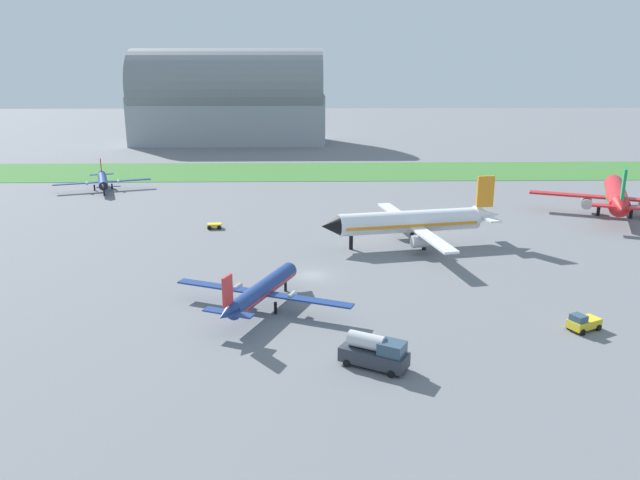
# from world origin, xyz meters

# --- Properties ---
(ground_plane) EXTENTS (600.00, 600.00, 0.00)m
(ground_plane) POSITION_xyz_m (0.00, 0.00, 0.00)
(ground_plane) COLOR slate
(grass_taxiway_strip) EXTENTS (360.00, 28.00, 0.08)m
(grass_taxiway_strip) POSITION_xyz_m (0.00, 81.38, 0.04)
(grass_taxiway_strip) COLOR #3D7533
(grass_taxiway_strip) RESTS_ON ground_plane
(airplane_parked_jet_far) EXTENTS (29.06, 28.89, 10.85)m
(airplane_parked_jet_far) POSITION_xyz_m (57.03, 32.29, 3.91)
(airplane_parked_jet_far) COLOR red
(airplane_parked_jet_far) RESTS_ON ground_plane
(airplane_taxiing_turboprop) EXTENTS (20.12, 17.40, 6.24)m
(airplane_taxiing_turboprop) POSITION_xyz_m (-46.11, 58.10, 2.28)
(airplane_taxiing_turboprop) COLOR navy
(airplane_taxiing_turboprop) RESTS_ON ground_plane
(airplane_foreground_turboprop) EXTENTS (21.13, 18.33, 6.71)m
(airplane_foreground_turboprop) POSITION_xyz_m (-5.92, -11.83, 2.45)
(airplane_foreground_turboprop) COLOR navy
(airplane_foreground_turboprop) RESTS_ON ground_plane
(airplane_midfield_jet) EXTENTS (29.45, 29.87, 10.62)m
(airplane_midfield_jet) POSITION_xyz_m (15.96, 13.92, 3.83)
(airplane_midfield_jet) COLOR white
(airplane_midfield_jet) RESTS_ON ground_plane
(baggage_cart_near_gate) EXTENTS (2.50, 1.92, 0.90)m
(baggage_cart_near_gate) POSITION_xyz_m (-16.63, 24.74, 0.57)
(baggage_cart_near_gate) COLOR yellow
(baggage_cart_near_gate) RESTS_ON ground_plane
(pushback_tug_midfield) EXTENTS (4.02, 3.28, 1.95)m
(pushback_tug_midfield) POSITION_xyz_m (29.17, -18.43, 0.91)
(pushback_tug_midfield) COLOR yellow
(pushback_tug_midfield) RESTS_ON ground_plane
(fuel_truck_by_runway) EXTENTS (6.84, 5.29, 3.29)m
(fuel_truck_by_runway) POSITION_xyz_m (5.73, -26.28, 1.58)
(fuel_truck_by_runway) COLOR #2D333D
(fuel_truck_by_runway) RESTS_ON ground_plane
(hangar_distant) EXTENTS (65.69, 25.64, 31.73)m
(hangar_distant) POSITION_xyz_m (-27.11, 139.59, 14.93)
(hangar_distant) COLOR #9399A3
(hangar_distant) RESTS_ON ground_plane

